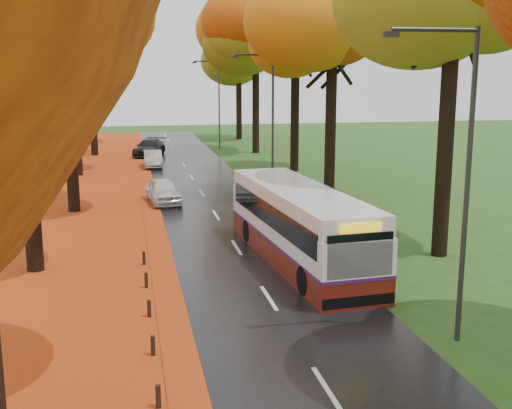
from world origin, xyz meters
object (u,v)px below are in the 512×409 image
object	(u,v)px
streetlamp_near	(460,163)
streetlamp_mid	(269,111)
car_dark	(149,148)
car_white	(163,191)
bus	(299,224)
streetlamp_far	(216,97)
car_silver	(153,159)

from	to	relation	value
streetlamp_near	streetlamp_mid	bearing A→B (deg)	90.00
streetlamp_near	car_dark	distance (m)	40.63
car_white	car_dark	distance (m)	20.32
bus	car_dark	distance (m)	32.58
bus	car_white	world-z (taller)	bus
streetlamp_near	streetlamp_far	size ratio (longest dim) A/B	1.00
streetlamp_far	bus	xyz separation A→B (m)	(-2.00, -36.35, -3.24)
streetlamp_far	bus	distance (m)	36.55
streetlamp_far	car_silver	distance (m)	13.13
streetlamp_mid	car_dark	distance (m)	19.43
streetlamp_near	car_silver	distance (m)	34.04
streetlamp_near	streetlamp_far	world-z (taller)	same
streetlamp_far	car_dark	size ratio (longest dim) A/B	1.69
streetlamp_near	bus	xyz separation A→B (m)	(-2.00, 7.65, -3.24)
streetlamp_near	streetlamp_mid	distance (m)	22.00
bus	car_white	distance (m)	12.74
streetlamp_far	car_white	distance (m)	25.50
streetlamp_near	bus	bearing A→B (deg)	104.62
streetlamp_mid	car_white	size ratio (longest dim) A/B	2.10
bus	car_dark	bearing A→B (deg)	92.83
streetlamp_far	car_silver	size ratio (longest dim) A/B	2.16
streetlamp_near	streetlamp_mid	size ratio (longest dim) A/B	1.00
streetlamp_near	streetlamp_far	xyz separation A→B (m)	(0.00, 44.00, 0.00)
streetlamp_far	car_white	size ratio (longest dim) A/B	2.10
car_white	car_silver	distance (m)	13.59
streetlamp_near	car_silver	bearing A→B (deg)	100.70
car_white	car_silver	world-z (taller)	car_white
car_silver	car_dark	world-z (taller)	car_dark
streetlamp_mid	streetlamp_far	bearing A→B (deg)	90.00
streetlamp_mid	car_silver	bearing A→B (deg)	119.25
streetlamp_mid	car_white	bearing A→B (deg)	-159.26
bus	car_white	size ratio (longest dim) A/B	2.78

